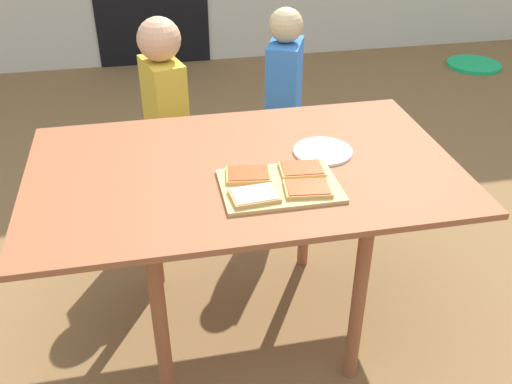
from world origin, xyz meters
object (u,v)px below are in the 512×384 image
(child_right, at_px, (284,102))
(pizza_slice_near_right, at_px, (308,188))
(pizza_slice_far_right, at_px, (302,169))
(pizza_slice_far_left, at_px, (249,174))
(pizza_slice_near_left, at_px, (254,195))
(child_left, at_px, (165,111))
(plate_white_right, at_px, (323,151))
(garden_hose_coil, at_px, (474,65))
(cutting_board, at_px, (280,186))
(dining_table, at_px, (244,187))

(child_right, bearing_deg, pizza_slice_near_right, -100.06)
(pizza_slice_far_right, bearing_deg, pizza_slice_far_left, 179.65)
(pizza_slice_near_left, xyz_separation_m, child_left, (-0.21, 0.98, -0.14))
(pizza_slice_near_left, distance_m, plate_white_right, 0.38)
(child_left, bearing_deg, plate_white_right, -55.87)
(pizza_slice_far_left, bearing_deg, garden_hose_coil, 47.40)
(pizza_slice_near_right, distance_m, pizza_slice_far_left, 0.20)
(pizza_slice_near_right, relative_size, pizza_slice_near_left, 1.01)
(cutting_board, height_order, pizza_slice_far_left, pizza_slice_far_left)
(dining_table, height_order, garden_hose_coil, dining_table)
(cutting_board, relative_size, plate_white_right, 1.79)
(pizza_slice_far_left, bearing_deg, child_left, 104.07)
(cutting_board, bearing_deg, pizza_slice_far_left, 142.56)
(garden_hose_coil, bearing_deg, pizza_slice_near_left, -131.36)
(pizza_slice_far_left, bearing_deg, child_right, 69.56)
(child_right, xyz_separation_m, garden_hose_coil, (2.05, 1.68, -0.55))
(pizza_slice_far_right, bearing_deg, plate_white_right, 49.74)
(dining_table, distance_m, pizza_slice_far_left, 0.14)
(cutting_board, xyz_separation_m, pizza_slice_near_right, (0.07, -0.05, 0.01))
(dining_table, height_order, cutting_board, cutting_board)
(pizza_slice_near_right, relative_size, garden_hose_coil, 0.35)
(dining_table, distance_m, plate_white_right, 0.30)
(plate_white_right, bearing_deg, dining_table, -172.57)
(pizza_slice_far_left, height_order, plate_white_right, pizza_slice_far_left)
(pizza_slice_near_left, distance_m, garden_hose_coil, 3.70)
(pizza_slice_near_left, bearing_deg, garden_hose_coil, 48.64)
(pizza_slice_far_left, distance_m, child_right, 0.99)
(pizza_slice_near_left, bearing_deg, dining_table, 88.63)
(cutting_board, height_order, pizza_slice_far_right, pizza_slice_far_right)
(pizza_slice_far_left, relative_size, child_right, 0.15)
(pizza_slice_far_right, xyz_separation_m, plate_white_right, (0.11, 0.13, -0.01))
(pizza_slice_far_left, distance_m, plate_white_right, 0.31)
(cutting_board, bearing_deg, child_right, 75.28)
(dining_table, bearing_deg, garden_hose_coil, 46.36)
(pizza_slice_far_right, relative_size, child_right, 0.15)
(pizza_slice_far_right, relative_size, pizza_slice_near_right, 0.98)
(child_right, bearing_deg, cutting_board, -104.72)
(dining_table, relative_size, cutting_board, 3.88)
(pizza_slice_near_right, distance_m, child_left, 1.06)
(pizza_slice_far_right, distance_m, pizza_slice_near_right, 0.12)
(cutting_board, bearing_deg, dining_table, 118.86)
(pizza_slice_near_right, distance_m, garden_hose_coil, 3.59)
(pizza_slice_far_right, bearing_deg, child_right, 79.52)
(dining_table, relative_size, child_left, 1.39)
(cutting_board, distance_m, pizza_slice_far_left, 0.11)
(pizza_slice_near_right, xyz_separation_m, child_right, (0.18, 1.03, -0.17))
(dining_table, distance_m, pizza_slice_far_right, 0.22)
(dining_table, xyz_separation_m, cutting_board, (0.09, -0.16, 0.09))
(child_left, bearing_deg, pizza_slice_far_left, -75.93)
(cutting_board, relative_size, child_right, 0.36)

